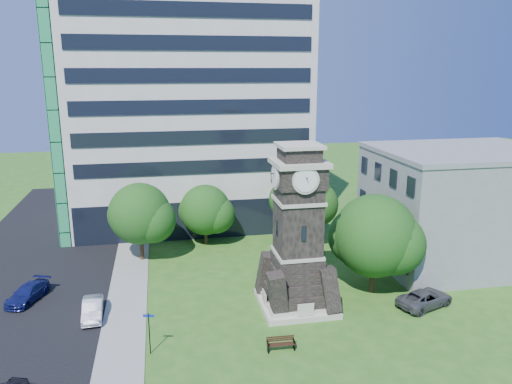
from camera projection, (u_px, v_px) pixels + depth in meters
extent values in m
plane|color=#2C611B|center=(262.00, 322.00, 34.93)|extent=(160.00, 160.00, 0.00)
cube|color=gray|center=(127.00, 302.00, 37.90)|extent=(3.00, 70.00, 0.06)
cube|color=black|center=(7.00, 313.00, 36.31)|extent=(14.00, 80.00, 0.02)
cube|color=#BAB5A2|center=(296.00, 303.00, 37.34)|extent=(5.40, 5.40, 0.40)
cube|color=#BAB5A2|center=(296.00, 299.00, 37.26)|extent=(4.80, 4.80, 0.30)
cube|color=black|center=(298.00, 214.00, 35.64)|extent=(3.00, 3.00, 6.40)
cube|color=#BAB5A2|center=(297.00, 253.00, 36.37)|extent=(3.25, 3.25, 0.25)
cube|color=#BAB5A2|center=(298.00, 200.00, 35.40)|extent=(3.25, 3.25, 0.25)
cube|color=black|center=(304.00, 234.00, 34.44)|extent=(0.35, 0.08, 1.10)
cube|color=black|center=(299.00, 175.00, 34.96)|extent=(3.30, 3.30, 1.60)
cube|color=#BAB5A2|center=(299.00, 163.00, 34.74)|extent=(3.70, 3.70, 0.35)
cylinder|color=white|center=(306.00, 181.00, 33.27)|extent=(1.56, 0.06, 1.56)
cylinder|color=white|center=(274.00, 176.00, 34.63)|extent=(0.06, 1.56, 1.56)
cube|color=black|center=(299.00, 154.00, 34.59)|extent=(2.60, 2.60, 0.90)
cube|color=#BAB5A2|center=(300.00, 146.00, 34.45)|extent=(3.00, 3.00, 0.25)
cube|color=silver|center=(189.00, 98.00, 55.70)|extent=(25.00, 15.00, 28.00)
cube|color=black|center=(197.00, 219.00, 51.77)|extent=(24.50, 0.80, 4.00)
cube|color=gray|center=(461.00, 208.00, 45.07)|extent=(15.00, 12.00, 10.00)
cube|color=gray|center=(467.00, 151.00, 43.80)|extent=(15.20, 12.20, 0.40)
imported|color=#BABCC3|center=(93.00, 309.00, 35.53)|extent=(1.59, 3.93, 1.27)
imported|color=navy|center=(28.00, 293.00, 38.05)|extent=(3.10, 4.54, 1.22)
imported|color=#4E4E53|center=(425.00, 298.00, 37.15)|extent=(5.03, 3.59, 1.27)
cube|color=black|center=(268.00, 347.00, 31.21)|extent=(0.06, 0.45, 0.69)
cube|color=black|center=(294.00, 344.00, 31.53)|extent=(0.06, 0.45, 0.69)
cube|color=black|center=(281.00, 344.00, 31.35)|extent=(1.79, 0.48, 0.04)
cube|color=black|center=(280.00, 338.00, 31.49)|extent=(1.79, 0.04, 0.40)
cylinder|color=black|center=(149.00, 334.00, 30.79)|extent=(0.07, 0.07, 2.76)
cube|color=navy|center=(148.00, 316.00, 30.50)|extent=(0.66, 0.04, 0.17)
cylinder|color=#332114|center=(142.00, 246.00, 46.02)|extent=(0.37, 0.37, 2.59)
sphere|color=#1B5619|center=(140.00, 214.00, 45.25)|extent=(5.62, 5.62, 5.62)
sphere|color=#1B5619|center=(153.00, 220.00, 45.05)|extent=(4.21, 4.21, 4.21)
sphere|color=#1B5619|center=(129.00, 215.00, 45.81)|extent=(3.93, 3.93, 3.93)
cylinder|color=#332114|center=(206.00, 234.00, 50.16)|extent=(0.32, 0.32, 2.09)
sphere|color=#21681E|center=(205.00, 210.00, 49.53)|extent=(5.02, 5.02, 5.02)
sphere|color=#21681E|center=(216.00, 215.00, 49.34)|extent=(3.76, 3.76, 3.76)
sphere|color=#21681E|center=(196.00, 211.00, 50.02)|extent=(3.51, 3.51, 3.51)
cylinder|color=#332114|center=(301.00, 231.00, 49.86)|extent=(0.40, 0.40, 2.84)
sphere|color=#2F631D|center=(302.00, 198.00, 49.01)|extent=(5.98, 5.98, 5.98)
sphere|color=#2F631D|center=(315.00, 204.00, 48.80)|extent=(4.48, 4.48, 4.48)
sphere|color=#2F631D|center=(290.00, 200.00, 49.61)|extent=(4.18, 4.18, 4.18)
cylinder|color=#332114|center=(372.00, 276.00, 39.35)|extent=(0.41, 0.41, 2.74)
sphere|color=#2B571A|center=(375.00, 236.00, 38.53)|extent=(6.47, 6.47, 6.47)
sphere|color=#2B571A|center=(394.00, 244.00, 38.29)|extent=(4.85, 4.85, 4.85)
sphere|color=#2B571A|center=(357.00, 237.00, 39.16)|extent=(4.53, 4.53, 4.53)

